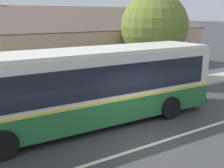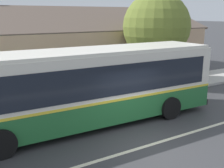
{
  "view_description": "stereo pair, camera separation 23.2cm",
  "coord_description": "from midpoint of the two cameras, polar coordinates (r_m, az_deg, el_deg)",
  "views": [
    {
      "loc": [
        -6.29,
        -6.92,
        4.5
      ],
      "look_at": [
        0.22,
        3.23,
        1.49
      ],
      "focal_mm": 45.0,
      "sensor_mm": 36.0,
      "label": 1
    },
    {
      "loc": [
        -6.09,
        -7.05,
        4.5
      ],
      "look_at": [
        0.22,
        3.23,
        1.49
      ],
      "focal_mm": 45.0,
      "sensor_mm": 36.0,
      "label": 2
    }
  ],
  "objects": [
    {
      "name": "transit_bus",
      "position": [
        11.31,
        -6.94,
        -0.49
      ],
      "size": [
        12.17,
        2.97,
        3.13
      ],
      "color": "#236633",
      "rests_on": "ground"
    },
    {
      "name": "ground_plane",
      "position": [
        10.36,
        8.16,
        -11.87
      ],
      "size": [
        300.0,
        300.0,
        0.0
      ],
      "primitive_type": "plane",
      "color": "#38383A"
    },
    {
      "name": "sidewalk_far",
      "position": [
        15.05,
        -6.88,
        -3.19
      ],
      "size": [
        60.0,
        3.0,
        0.15
      ],
      "primitive_type": "cube",
      "color": "#ADAAA3",
      "rests_on": "ground"
    },
    {
      "name": "community_building",
      "position": [
        22.43,
        -9.56,
        6.93
      ],
      "size": [
        20.73,
        9.39,
        6.11
      ],
      "color": "tan",
      "rests_on": "ground"
    },
    {
      "name": "lane_divider_stripe",
      "position": [
        10.36,
        8.16,
        -11.85
      ],
      "size": [
        60.0,
        0.16,
        0.01
      ],
      "primitive_type": "cube",
      "color": "beige",
      "rests_on": "ground"
    },
    {
      "name": "street_tree_primary",
      "position": [
        18.75,
        8.3,
        11.08
      ],
      "size": [
        4.36,
        4.36,
        5.9
      ],
      "color": "#4C3828",
      "rests_on": "ground"
    }
  ]
}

